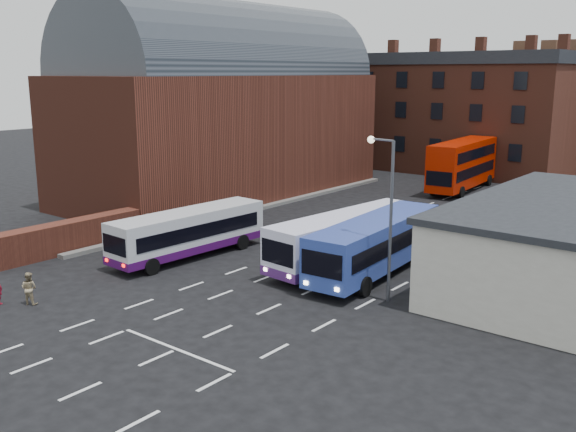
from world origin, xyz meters
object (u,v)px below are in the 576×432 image
Objects in this scene: bus_blue at (376,242)px; bus_white_outbound at (189,230)px; bus_white_inbound at (347,236)px; bus_red_double at (462,164)px; pedestrian_beige at (29,288)px; street_lamp at (387,204)px.

bus_white_outbound is at bearing 17.50° from bus_blue.
bus_white_inbound is 0.96× the size of bus_red_double.
bus_white_inbound is 1.96m from bus_blue.
pedestrian_beige is (-7.92, -13.85, -0.94)m from bus_white_inbound.
bus_blue is 7.17× the size of pedestrian_beige.
pedestrian_beige is (-12.22, -10.51, -3.76)m from street_lamp.
bus_red_double is 1.49× the size of street_lamp.
pedestrian_beige is (-3.31, -39.16, -1.58)m from bus_red_double.
bus_red_double is (-4.61, 25.30, 0.64)m from bus_white_inbound.
bus_blue is at bearing 126.85° from street_lamp.
bus_red_double is 30.08m from street_lamp.
bus_red_double is 39.33m from pedestrian_beige.
bus_white_outbound is 6.56× the size of pedestrian_beige.
bus_white_outbound is at bearing 32.99° from bus_white_inbound.
street_lamp reaches higher than bus_red_double.
bus_red_double reaches higher than pedestrian_beige.
bus_red_double is at bearing -79.57° from bus_blue.
bus_blue reaches higher than pedestrian_beige.
street_lamp is (4.30, -3.35, 2.82)m from bus_white_inbound.
bus_blue is at bearing 24.39° from bus_white_outbound.
bus_white_inbound is at bearing 95.91° from bus_red_double.
bus_white_outbound is 0.92× the size of bus_white_inbound.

